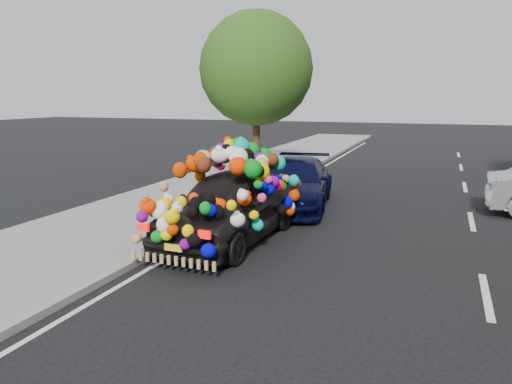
# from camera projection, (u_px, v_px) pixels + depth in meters

# --- Properties ---
(ground) EXTENTS (100.00, 100.00, 0.00)m
(ground) POSITION_uv_depth(u_px,v_px,m) (268.00, 268.00, 9.02)
(ground) COLOR black
(ground) RESTS_ON ground
(sidewalk) EXTENTS (4.00, 60.00, 0.12)m
(sidewalk) POSITION_uv_depth(u_px,v_px,m) (76.00, 241.00, 10.49)
(sidewalk) COLOR gray
(sidewalk) RESTS_ON ground
(kerb) EXTENTS (0.15, 60.00, 0.13)m
(kerb) POSITION_uv_depth(u_px,v_px,m) (156.00, 251.00, 9.82)
(kerb) COLOR gray
(kerb) RESTS_ON ground
(lane_markings) EXTENTS (6.00, 50.00, 0.01)m
(lane_markings) POSITION_uv_depth(u_px,v_px,m) (486.00, 296.00, 7.77)
(lane_markings) COLOR silver
(lane_markings) RESTS_ON ground
(tree_near_sidewalk) EXTENTS (4.20, 4.20, 6.13)m
(tree_near_sidewalk) POSITION_uv_depth(u_px,v_px,m) (256.00, 69.00, 18.29)
(tree_near_sidewalk) COLOR #332114
(tree_near_sidewalk) RESTS_ON ground
(plush_art_car) EXTENTS (2.33, 4.76, 2.18)m
(plush_art_car) POSITION_uv_depth(u_px,v_px,m) (230.00, 189.00, 10.57)
(plush_art_car) COLOR black
(plush_art_car) RESTS_ON ground
(navy_sedan) EXTENTS (2.51, 4.79, 1.32)m
(navy_sedan) POSITION_uv_depth(u_px,v_px,m) (295.00, 183.00, 13.86)
(navy_sedan) COLOR black
(navy_sedan) RESTS_ON ground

